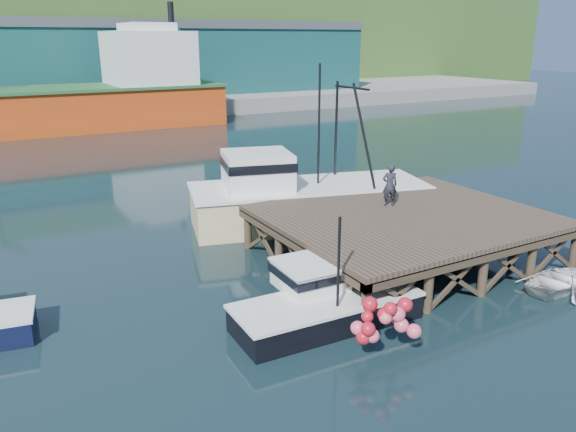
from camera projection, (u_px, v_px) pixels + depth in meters
ground at (301, 281)px, 23.57m from camera, size 300.00×300.00×0.00m
wharf at (408, 219)px, 25.41m from camera, size 12.00×10.00×2.62m
far_quay at (54, 101)px, 81.30m from camera, size 160.00×40.00×2.00m
warehouse_mid at (54, 63)px, 75.49m from camera, size 28.00×16.00×9.00m
warehouse_right at (254, 59)px, 89.59m from camera, size 30.00×16.00×9.00m
hillside at (23, 31)px, 103.15m from camera, size 220.00×50.00×22.00m
boat_black at (323, 301)px, 20.05m from camera, size 6.89×5.81×4.21m
trawler at (305, 193)px, 30.34m from camera, size 13.48×7.71×8.53m
dinghy at (560, 280)px, 22.78m from camera, size 3.86×2.98×0.74m
dockworker at (390, 185)px, 26.49m from camera, size 0.86×0.73×2.00m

